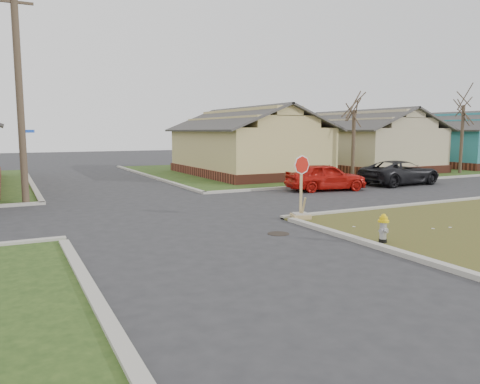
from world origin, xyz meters
name	(u,v)px	position (x,y,z in m)	size (l,w,h in m)	color
ground	(203,238)	(0.00, 0.00, 0.00)	(120.00, 120.00, 0.00)	#2B2B2D
verge_far_right	(365,167)	(22.00, 18.00, 0.03)	(37.00, 19.00, 0.05)	#253F16
curbs	(153,211)	(0.00, 5.00, 0.00)	(80.00, 40.00, 0.12)	#AAA69A
manhole	(278,234)	(2.20, -0.50, 0.01)	(0.64, 0.64, 0.01)	black
side_house_yellow	(246,143)	(10.00, 16.50, 2.19)	(7.60, 11.60, 4.70)	brown
side_house_tan	(360,142)	(20.00, 16.50, 2.19)	(7.60, 11.60, 4.70)	brown
side_house_teal	(449,140)	(30.00, 16.50, 2.19)	(7.60, 11.60, 4.70)	brown
utility_pole	(19,89)	(-4.20, 8.90, 4.66)	(1.80, 0.28, 9.00)	#443627
tree_mid_right	(353,145)	(14.00, 10.20, 2.15)	(0.22, 0.22, 4.20)	#443627
tree_far_right	(462,139)	(24.00, 10.50, 2.43)	(0.22, 0.22, 4.76)	#443627
fire_hydrant	(383,227)	(4.03, -2.85, 0.48)	(0.29, 0.29, 0.78)	black
stop_sign	(301,205)	(4.03, 1.05, 0.52)	(0.61, 0.60, 2.16)	tan
red_sedan	(326,177)	(9.65, 7.11, 0.70)	(1.65, 4.09, 1.39)	#BA140D
dark_pickup	(400,173)	(15.06, 7.39, 0.68)	(2.25, 4.89, 1.36)	black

